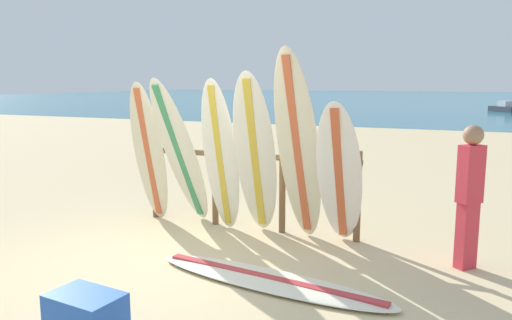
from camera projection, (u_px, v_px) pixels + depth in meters
ground_plane at (151, 265)px, 5.73m from camera, size 120.00×120.00×0.00m
ocean_water at (438, 98)px, 58.54m from camera, size 120.00×80.00×0.01m
surfboard_rack at (248, 176)px, 7.04m from camera, size 3.20×0.09×1.19m
surfboard_leaning_far_left at (149, 153)px, 7.29m from camera, size 0.50×0.58×2.07m
surfboard_leaning_left at (180, 153)px, 7.05m from camera, size 0.68×1.14×2.13m
surfboard_leaning_center_left at (221, 157)px, 6.79m from camera, size 0.51×0.58×2.12m
surfboard_leaning_center at (255, 156)px, 6.57m from camera, size 0.64×0.92×2.21m
surfboard_leaning_center_right at (298, 148)px, 6.27m from camera, size 0.64×0.93×2.49m
surfboard_leaning_right at (339, 176)px, 6.11m from camera, size 0.60×0.99×1.87m
surfboard_lying_on_sand at (269, 280)px, 5.20m from camera, size 2.79×0.97×0.08m
beachgoer_standing at (470, 191)px, 5.50m from camera, size 0.30×0.30×1.61m
small_boat_offshore at (505, 108)px, 33.72m from camera, size 2.08×2.23×0.71m
cooler_box at (86, 315)px, 4.12m from camera, size 0.64×0.47×0.36m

